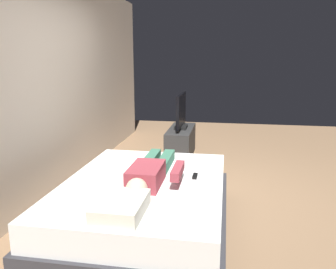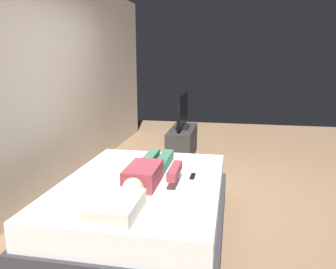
{
  "view_description": "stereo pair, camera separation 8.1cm",
  "coord_description": "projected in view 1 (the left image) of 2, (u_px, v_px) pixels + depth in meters",
  "views": [
    {
      "loc": [
        -3.79,
        -0.35,
        1.67
      ],
      "look_at": [
        0.44,
        0.38,
        0.69
      ],
      "focal_mm": 35.9,
      "sensor_mm": 36.0,
      "label": 1
    },
    {
      "loc": [
        -3.78,
        -0.43,
        1.67
      ],
      "look_at": [
        0.44,
        0.38,
        0.69
      ],
      "focal_mm": 35.9,
      "sensor_mm": 36.0,
      "label": 2
    }
  ],
  "objects": [
    {
      "name": "ground_plane",
      "position": [
        193.0,
        199.0,
        4.07
      ],
      "size": [
        10.0,
        10.0,
        0.0
      ],
      "primitive_type": "plane",
      "color": "#8C6B4C"
    },
    {
      "name": "tv",
      "position": [
        181.0,
        112.0,
        5.65
      ],
      "size": [
        0.88,
        0.2,
        0.59
      ],
      "color": "black",
      "rests_on": "tv_stand"
    },
    {
      "name": "pillow",
      "position": [
        121.0,
        207.0,
        2.47
      ],
      "size": [
        0.48,
        0.34,
        0.12
      ],
      "primitive_type": "cube",
      "color": "silver",
      "rests_on": "bed"
    },
    {
      "name": "tv_stand",
      "position": [
        181.0,
        143.0,
        5.77
      ],
      "size": [
        1.1,
        0.4,
        0.5
      ],
      "primitive_type": "cube",
      "color": "#2D2D2D",
      "rests_on": "ground"
    },
    {
      "name": "person",
      "position": [
        151.0,
        172.0,
        3.17
      ],
      "size": [
        1.26,
        0.46,
        0.18
      ],
      "color": "#993842",
      "rests_on": "bed"
    },
    {
      "name": "back_wall",
      "position": [
        65.0,
        79.0,
        4.44
      ],
      "size": [
        6.4,
        0.1,
        2.8
      ],
      "primitive_type": "cube",
      "color": "beige",
      "rests_on": "ground"
    },
    {
      "name": "bed",
      "position": [
        145.0,
        208.0,
        3.23
      ],
      "size": [
        2.07,
        1.55,
        0.54
      ],
      "color": "#333338",
      "rests_on": "ground"
    },
    {
      "name": "remote",
      "position": [
        195.0,
        176.0,
        3.26
      ],
      "size": [
        0.15,
        0.04,
        0.02
      ],
      "primitive_type": "cube",
      "color": "black",
      "rests_on": "bed"
    }
  ]
}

